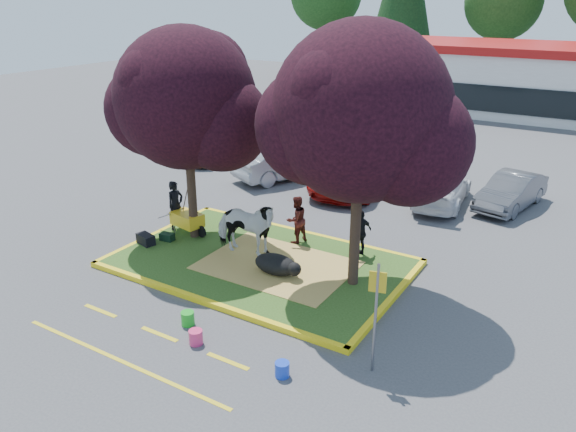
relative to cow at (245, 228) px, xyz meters
The scene contains 31 objects.
ground 1.18m from the cow, 14.40° to the right, with size 90.00×90.00×0.00m, color #424244.
median_island 1.12m from the cow, 14.40° to the right, with size 8.00×5.00×0.15m, color #2A4916.
curb_near 2.95m from the cow, 77.57° to the right, with size 8.30×0.16×0.15m, color yellow.
curb_far 2.67m from the cow, 76.04° to the left, with size 8.30×0.16×0.15m, color yellow.
curb_left 3.60m from the cow, behind, with size 0.16×5.30×0.15m, color yellow.
curb_right 4.78m from the cow, ahead, with size 0.16×5.30×0.15m, color yellow.
straw_bedding 1.48m from the cow, ahead, with size 4.20×3.00×0.01m, color #D1B156.
tree_purple_left 4.00m from the cow, behind, with size 5.06×4.20×6.51m.
tree_purple_right 5.00m from the cow, ahead, with size 5.30×4.40×6.82m.
fire_lane_stripe_a 4.68m from the cow, 107.79° to the right, with size 1.10×0.12×0.01m, color yellow.
fire_lane_stripe_b 4.51m from the cow, 82.12° to the right, with size 1.10×0.12×0.01m, color yellow.
fire_lane_stripe_c 5.17m from the cow, 59.13° to the right, with size 1.10×0.12×0.01m, color yellow.
fire_lane_long 5.68m from the cow, 83.80° to the right, with size 6.00×0.10×0.01m, color yellow.
retail_building 27.98m from the cow, 84.66° to the left, with size 20.40×8.40×4.40m.
cow is the anchor object (origin of this frame).
calf 1.66m from the cow, 22.07° to the right, with size 1.30×0.73×0.56m, color black.
handler 3.13m from the cow, behind, with size 0.60×0.39×1.64m, color black.
visitor_a 1.78m from the cow, 62.17° to the left, with size 0.73×0.57×1.51m, color #471714.
visitor_b 3.40m from the cow, 30.81° to the left, with size 0.84×0.35×1.43m, color black.
wheelbarrow 2.55m from the cow, behind, with size 1.88×0.81×0.71m.
gear_bag_dark 3.33m from the cow, 161.84° to the right, with size 0.62×0.34×0.31m, color black.
gear_bag_green 2.86m from the cow, behind, with size 0.43×0.27×0.23m, color black.
sign_post 6.20m from the cow, 29.16° to the right, with size 0.35×0.12×2.51m.
bucket_green 3.89m from the cow, 76.20° to the right, with size 0.32×0.32×0.34m, color green.
bucket_pink 4.56m from the cow, 69.32° to the right, with size 0.32×0.32×0.34m, color #E5326C.
bucket_blue 5.75m from the cow, 47.05° to the right, with size 0.31×0.31×0.33m, color blue.
car_black 11.08m from the cow, 134.76° to the left, with size 1.47×3.65×1.24m, color black.
car_silver 8.08m from the cow, 112.87° to the left, with size 1.62×4.64×1.53m, color #9B9EA3.
car_red 7.58m from the cow, 90.05° to the left, with size 2.43×5.27×1.47m, color #A2110D.
car_white 8.53m from the cow, 65.30° to the left, with size 1.70×4.17×1.21m, color silver.
car_grey 10.47m from the cow, 56.01° to the left, with size 1.34×3.84×1.26m, color #505257.
Camera 1 is at (8.39, -12.18, 7.43)m, focal length 35.00 mm.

